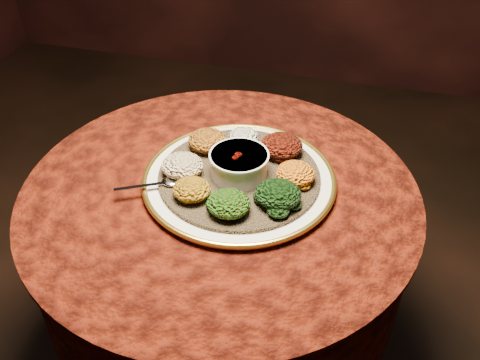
# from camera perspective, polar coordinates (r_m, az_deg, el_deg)

# --- Properties ---
(table) EXTENTS (0.96, 0.96, 0.73)m
(table) POSITION_cam_1_polar(r_m,az_deg,el_deg) (1.41, -1.99, -6.60)
(table) COLOR black
(table) RESTS_ON ground
(platter) EXTENTS (0.47, 0.47, 0.02)m
(platter) POSITION_cam_1_polar(r_m,az_deg,el_deg) (1.29, -0.09, 0.07)
(platter) COLOR silver
(platter) RESTS_ON table
(injera) EXTENTS (0.49, 0.49, 0.01)m
(injera) POSITION_cam_1_polar(r_m,az_deg,el_deg) (1.29, -0.10, 0.44)
(injera) COLOR brown
(injera) RESTS_ON platter
(stew_bowl) EXTENTS (0.14, 0.14, 0.06)m
(stew_bowl) POSITION_cam_1_polar(r_m,az_deg,el_deg) (1.26, -0.10, 1.84)
(stew_bowl) COLOR silver
(stew_bowl) RESTS_ON injera
(spoon) EXTENTS (0.14, 0.08, 0.01)m
(spoon) POSITION_cam_1_polar(r_m,az_deg,el_deg) (1.26, -7.91, -0.27)
(spoon) COLOR silver
(spoon) RESTS_ON injera
(portion_ayib) EXTENTS (0.08, 0.07, 0.04)m
(portion_ayib) POSITION_cam_1_polar(r_m,az_deg,el_deg) (1.38, 0.38, 4.68)
(portion_ayib) COLOR white
(portion_ayib) RESTS_ON injera
(portion_kitfo) EXTENTS (0.11, 0.10, 0.05)m
(portion_kitfo) POSITION_cam_1_polar(r_m,az_deg,el_deg) (1.34, 4.46, 3.68)
(portion_kitfo) COLOR black
(portion_kitfo) RESTS_ON injera
(portion_tikil) EXTENTS (0.09, 0.09, 0.04)m
(portion_tikil) POSITION_cam_1_polar(r_m,az_deg,el_deg) (1.26, 5.96, 0.71)
(portion_tikil) COLOR #C08F10
(portion_tikil) RESTS_ON injera
(portion_gomen) EXTENTS (0.10, 0.10, 0.05)m
(portion_gomen) POSITION_cam_1_polar(r_m,az_deg,el_deg) (1.19, 4.09, -1.51)
(portion_gomen) COLOR black
(portion_gomen) RESTS_ON injera
(portion_mixveg) EXTENTS (0.10, 0.09, 0.05)m
(portion_mixveg) POSITION_cam_1_polar(r_m,az_deg,el_deg) (1.17, -1.21, -2.53)
(portion_mixveg) COLOR #9B2A0A
(portion_mixveg) RESTS_ON injera
(portion_kik) EXTENTS (0.09, 0.08, 0.04)m
(portion_kik) POSITION_cam_1_polar(r_m,az_deg,el_deg) (1.21, -5.17, -1.01)
(portion_kik) COLOR #A46B0E
(portion_kik) RESTS_ON injera
(portion_timatim) EXTENTS (0.10, 0.10, 0.05)m
(portion_timatim) POSITION_cam_1_polar(r_m,az_deg,el_deg) (1.28, -6.16, 1.53)
(portion_timatim) COLOR maroon
(portion_timatim) RESTS_ON injera
(portion_shiro) EXTENTS (0.10, 0.09, 0.05)m
(portion_shiro) POSITION_cam_1_polar(r_m,az_deg,el_deg) (1.36, -3.49, 4.24)
(portion_shiro) COLOR #A15713
(portion_shiro) RESTS_ON injera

